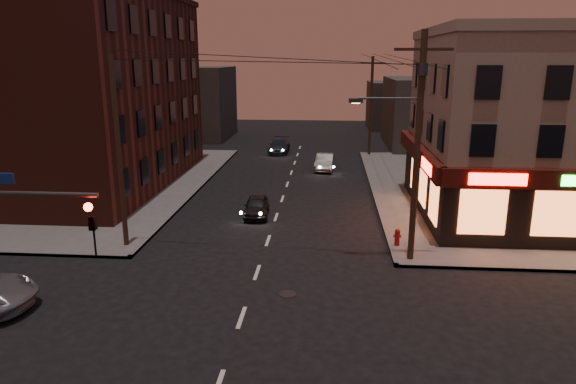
# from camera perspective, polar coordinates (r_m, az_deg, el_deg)

# --- Properties ---
(ground) EXTENTS (120.00, 120.00, 0.00)m
(ground) POSITION_cam_1_polar(r_m,az_deg,el_deg) (18.98, -5.18, -13.72)
(ground) COLOR black
(ground) RESTS_ON ground
(sidewalk_ne) EXTENTS (24.00, 28.00, 0.15)m
(sidewalk_ne) POSITION_cam_1_polar(r_m,az_deg,el_deg) (39.50, 26.80, 0.01)
(sidewalk_ne) COLOR #514F4C
(sidewalk_ne) RESTS_ON ground
(sidewalk_nw) EXTENTS (24.00, 28.00, 0.15)m
(sidewalk_nw) POSITION_cam_1_polar(r_m,az_deg,el_deg) (42.15, -25.40, 1.02)
(sidewalk_nw) COLOR #514F4C
(sidewalk_nw) RESTS_ON ground
(pizza_building) EXTENTS (15.85, 12.85, 10.50)m
(pizza_building) POSITION_cam_1_polar(r_m,az_deg,el_deg) (32.75, 28.05, 6.56)
(pizza_building) COLOR gray
(pizza_building) RESTS_ON sidewalk_ne
(brick_apartment) EXTENTS (12.00, 20.00, 13.00)m
(brick_apartment) POSITION_cam_1_polar(r_m,az_deg,el_deg) (39.59, -21.99, 10.24)
(brick_apartment) COLOR #4B1F18
(brick_apartment) RESTS_ON sidewalk_nw
(bg_building_ne_a) EXTENTS (10.00, 12.00, 7.00)m
(bg_building_ne_a) POSITION_cam_1_polar(r_m,az_deg,el_deg) (55.80, 16.15, 8.46)
(bg_building_ne_a) COLOR #3F3D3A
(bg_building_ne_a) RESTS_ON ground
(bg_building_nw) EXTENTS (9.00, 10.00, 8.00)m
(bg_building_nw) POSITION_cam_1_polar(r_m,az_deg,el_deg) (60.79, -10.81, 9.72)
(bg_building_nw) COLOR #3F3D3A
(bg_building_nw) RESTS_ON ground
(bg_building_ne_b) EXTENTS (8.00, 8.00, 6.00)m
(bg_building_ne_b) POSITION_cam_1_polar(r_m,az_deg,el_deg) (69.28, 12.24, 9.40)
(bg_building_ne_b) COLOR #3F3D3A
(bg_building_ne_b) RESTS_ON ground
(utility_pole_main) EXTENTS (4.20, 0.44, 10.00)m
(utility_pole_main) POSITION_cam_1_polar(r_m,az_deg,el_deg) (22.77, 13.96, 6.05)
(utility_pole_main) COLOR #382619
(utility_pole_main) RESTS_ON sidewalk_ne
(utility_pole_far) EXTENTS (0.26, 0.26, 9.00)m
(utility_pole_far) POSITION_cam_1_polar(r_m,az_deg,el_deg) (48.78, 9.20, 9.39)
(utility_pole_far) COLOR #382619
(utility_pole_far) RESTS_ON sidewalk_ne
(utility_pole_west) EXTENTS (0.24, 0.24, 9.00)m
(utility_pole_west) POSITION_cam_1_polar(r_m,az_deg,el_deg) (25.32, -18.28, 4.03)
(utility_pole_west) COLOR #382619
(utility_pole_west) RESTS_ON sidewalk_nw
(sedan_near) EXTENTS (1.61, 3.52, 1.17)m
(sedan_near) POSITION_cam_1_polar(r_m,az_deg,el_deg) (30.14, -3.50, -1.57)
(sedan_near) COLOR black
(sedan_near) RESTS_ON ground
(sedan_mid) EXTENTS (1.72, 4.10, 1.32)m
(sedan_mid) POSITION_cam_1_polar(r_m,az_deg,el_deg) (42.61, 4.11, 3.36)
(sedan_mid) COLOR slate
(sedan_mid) RESTS_ON ground
(sedan_far) EXTENTS (1.89, 4.61, 1.33)m
(sedan_far) POSITION_cam_1_polar(r_m,az_deg,el_deg) (50.32, -0.98, 5.15)
(sedan_far) COLOR #17202F
(sedan_far) RESTS_ON ground
(fire_hydrant) EXTENTS (0.36, 0.36, 0.85)m
(fire_hydrant) POSITION_cam_1_polar(r_m,az_deg,el_deg) (25.56, 12.04, -4.83)
(fire_hydrant) COLOR #9E160E
(fire_hydrant) RESTS_ON sidewalk_ne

